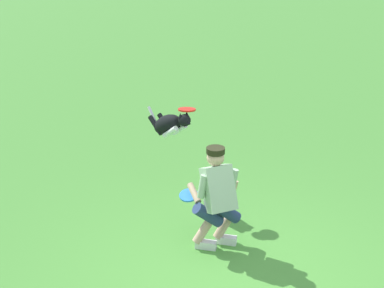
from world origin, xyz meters
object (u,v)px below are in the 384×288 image
(person, at_px, (217,196))
(frisbee_flying, at_px, (187,110))
(frisbee_held, at_px, (189,195))
(dog, at_px, (169,125))

(person, bearing_deg, frisbee_flying, -6.01)
(person, xyz_separation_m, frisbee_held, (0.37, -0.10, -0.09))
(dog, distance_m, frisbee_held, 1.30)
(person, height_order, dog, dog)
(frisbee_flying, bearing_deg, frisbee_held, 104.64)
(frisbee_held, bearing_deg, person, 164.56)
(dog, bearing_deg, person, -14.46)
(dog, height_order, frisbee_held, dog)
(frisbee_flying, xyz_separation_m, frisbee_held, (-0.25, 0.97, -0.78))
(dog, relative_size, frisbee_flying, 3.41)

